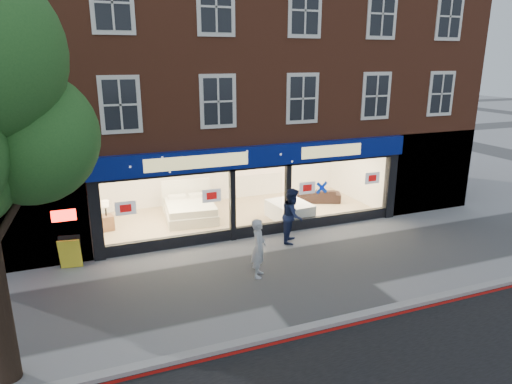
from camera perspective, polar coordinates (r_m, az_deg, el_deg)
ground at (r=13.94m, az=5.36°, el=-9.71°), size 120.00×120.00×0.00m
kerb_line at (r=11.62m, az=12.50°, el=-15.78°), size 60.00×0.10×0.01m
kerb_stone at (r=11.73m, az=11.96°, el=-15.10°), size 60.00×0.25×0.12m
showroom_floor at (r=18.39m, az=-2.00°, el=-2.90°), size 11.00×4.50×0.10m
building at (r=18.96m, az=-4.05°, el=18.00°), size 19.00×8.26×10.30m
display_bed at (r=17.97m, az=-8.27°, el=-2.14°), size 2.12×2.48×1.31m
bedside_table at (r=17.46m, az=-18.13°, el=-3.67°), size 0.52×0.52×0.55m
mattress_stack at (r=17.76m, az=4.22°, el=-2.34°), size 1.48×1.80×0.66m
sofa at (r=20.04m, az=7.68°, el=-0.40°), size 2.09×1.47×0.57m
a_board at (r=14.94m, az=-22.22°, el=-7.02°), size 0.70×0.50×0.99m
pedestrian_grey at (r=13.20m, az=0.33°, el=-7.00°), size 0.68×0.76×1.76m
pedestrian_blue at (r=15.66m, az=4.59°, el=-2.93°), size 1.11×1.17×1.90m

